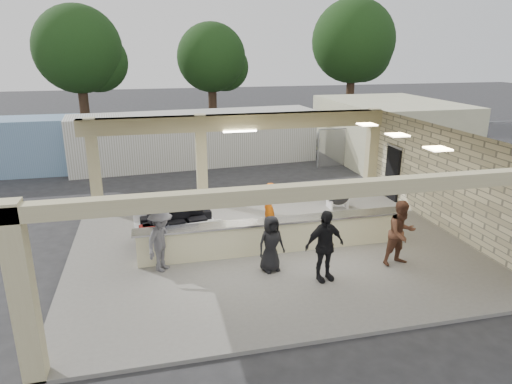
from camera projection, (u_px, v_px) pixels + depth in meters
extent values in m
plane|color=#272729|center=(269.00, 247.00, 14.30)|extent=(120.00, 120.00, 0.00)
cube|color=slate|center=(269.00, 245.00, 14.28)|extent=(12.00, 10.00, 0.10)
cube|color=tan|center=(271.00, 136.00, 13.24)|extent=(12.00, 10.00, 0.02)
cube|color=beige|center=(445.00, 181.00, 15.09)|extent=(0.02, 10.00, 3.50)
cube|color=black|center=(392.00, 174.00, 18.23)|extent=(0.10, 0.95, 2.10)
cube|color=tan|center=(239.00, 122.00, 17.73)|extent=(12.00, 0.50, 0.60)
cube|color=tan|center=(336.00, 189.00, 8.79)|extent=(12.00, 0.30, 0.30)
cube|color=tan|center=(94.00, 165.00, 16.94)|extent=(0.40, 0.40, 3.50)
cube|color=tan|center=(201.00, 159.00, 17.82)|extent=(0.40, 0.40, 3.50)
cube|color=tan|center=(372.00, 150.00, 19.48)|extent=(0.40, 0.40, 3.50)
cube|color=tan|center=(23.00, 295.00, 8.02)|extent=(0.40, 0.40, 3.50)
cube|color=white|center=(240.00, 131.00, 17.60)|extent=(1.30, 0.12, 0.06)
cube|color=#FFEABF|center=(367.00, 124.00, 15.48)|extent=(0.55, 0.55, 0.04)
cube|color=#FFEABF|center=(397.00, 135.00, 13.62)|extent=(0.55, 0.55, 0.04)
cube|color=#FFEABF|center=(438.00, 149.00, 11.77)|extent=(0.55, 0.55, 0.04)
cube|color=beige|center=(274.00, 237.00, 13.67)|extent=(8.00, 0.50, 0.90)
cube|color=#B7B7BC|center=(274.00, 221.00, 13.51)|extent=(8.20, 0.58, 0.06)
cube|color=white|center=(177.00, 227.00, 14.07)|extent=(2.59, 1.76, 0.12)
cylinder|color=black|center=(149.00, 250.00, 13.38)|extent=(0.17, 0.40, 0.39)
cylinder|color=black|center=(144.00, 236.00, 14.33)|extent=(0.17, 0.40, 0.39)
cylinder|color=black|center=(212.00, 240.00, 14.04)|extent=(0.17, 0.40, 0.39)
cylinder|color=black|center=(203.00, 228.00, 14.99)|extent=(0.17, 0.40, 0.39)
cube|color=white|center=(172.00, 213.00, 14.66)|extent=(2.41, 0.37, 0.29)
cube|color=white|center=(182.00, 229.00, 13.36)|extent=(2.41, 0.37, 0.29)
cube|color=black|center=(153.00, 228.00, 13.49)|extent=(0.61, 0.44, 0.25)
cube|color=black|center=(175.00, 225.00, 13.72)|extent=(0.61, 0.44, 0.25)
cube|color=black|center=(197.00, 222.00, 13.95)|extent=(0.61, 0.44, 0.25)
cube|color=black|center=(150.00, 221.00, 14.01)|extent=(0.61, 0.44, 0.25)
cube|color=black|center=(172.00, 218.00, 14.24)|extent=(0.61, 0.44, 0.25)
cube|color=black|center=(193.00, 216.00, 14.47)|extent=(0.61, 0.44, 0.25)
cube|color=black|center=(158.00, 218.00, 13.56)|extent=(0.61, 0.44, 0.25)
cube|color=black|center=(179.00, 213.00, 13.97)|extent=(0.61, 0.44, 0.25)
cube|color=black|center=(193.00, 209.00, 14.31)|extent=(0.61, 0.44, 0.25)
cube|color=black|center=(162.00, 212.00, 14.06)|extent=(0.61, 0.44, 0.25)
cube|color=black|center=(169.00, 206.00, 13.79)|extent=(0.61, 0.44, 0.25)
cube|color=black|center=(187.00, 203.00, 14.07)|extent=(0.61, 0.44, 0.25)
cube|color=#590F0C|center=(150.00, 230.00, 13.37)|extent=(0.61, 0.44, 0.25)
cube|color=black|center=(202.00, 215.00, 14.57)|extent=(0.61, 0.44, 0.25)
cylinder|color=white|center=(338.00, 193.00, 17.33)|extent=(1.01, 0.51, 0.97)
cylinder|color=black|center=(338.00, 193.00, 17.33)|extent=(0.91, 0.53, 0.86)
cube|color=white|center=(330.00, 204.00, 17.39)|extent=(0.06, 0.54, 0.32)
cube|color=white|center=(345.00, 203.00, 17.53)|extent=(0.06, 0.54, 0.32)
imported|color=#E05E0B|center=(269.00, 206.00, 15.24)|extent=(0.32, 0.59, 1.60)
imported|color=brown|center=(401.00, 233.00, 12.67)|extent=(0.97, 0.55, 1.88)
imported|color=black|center=(325.00, 246.00, 11.80)|extent=(1.19, 0.61, 1.93)
imported|color=#555459|center=(162.00, 240.00, 12.34)|extent=(1.00, 1.17, 1.78)
imported|color=black|center=(271.00, 244.00, 12.35)|extent=(0.83, 0.50, 1.58)
imported|color=silver|center=(350.00, 134.00, 28.68)|extent=(5.70, 3.47, 1.52)
imported|color=silver|center=(415.00, 132.00, 29.76)|extent=(4.68, 3.13, 1.39)
imported|color=black|center=(272.00, 132.00, 29.19)|extent=(4.98, 3.27, 1.57)
cube|color=silver|center=(196.00, 139.00, 24.05)|extent=(12.91, 3.58, 2.76)
cylinder|color=gray|center=(318.00, 149.00, 23.44)|extent=(0.06, 0.06, 2.00)
cylinder|color=gray|center=(354.00, 147.00, 23.88)|extent=(0.06, 0.06, 2.00)
cylinder|color=gray|center=(389.00, 145.00, 24.33)|extent=(0.06, 0.06, 2.00)
cylinder|color=gray|center=(422.00, 143.00, 24.77)|extent=(0.06, 0.06, 2.00)
cylinder|color=gray|center=(454.00, 142.00, 25.21)|extent=(0.06, 0.06, 2.00)
cylinder|color=gray|center=(485.00, 140.00, 25.65)|extent=(0.06, 0.06, 2.00)
cube|color=gray|center=(422.00, 143.00, 24.77)|extent=(12.00, 0.02, 2.00)
cylinder|color=gray|center=(424.00, 125.00, 24.47)|extent=(12.00, 0.05, 0.05)
cylinder|color=#382619|center=(84.00, 100.00, 34.10)|extent=(0.70, 0.70, 4.50)
sphere|color=black|center=(78.00, 49.00, 33.01)|extent=(6.30, 6.30, 6.30)
sphere|color=black|center=(97.00, 62.00, 34.11)|extent=(4.50, 4.50, 4.50)
cylinder|color=#382619|center=(212.00, 97.00, 38.24)|extent=(0.70, 0.70, 4.00)
sphere|color=black|center=(211.00, 57.00, 37.27)|extent=(5.60, 5.60, 5.60)
sphere|color=black|center=(225.00, 67.00, 38.34)|extent=(4.00, 4.00, 4.00)
cylinder|color=#382619|center=(350.00, 89.00, 39.81)|extent=(0.70, 0.70, 5.00)
sphere|color=black|center=(353.00, 41.00, 38.60)|extent=(7.00, 7.00, 7.00)
sphere|color=black|center=(362.00, 53.00, 39.73)|extent=(5.00, 5.00, 5.00)
cube|color=beige|center=(389.00, 130.00, 25.18)|extent=(6.00, 8.00, 3.20)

